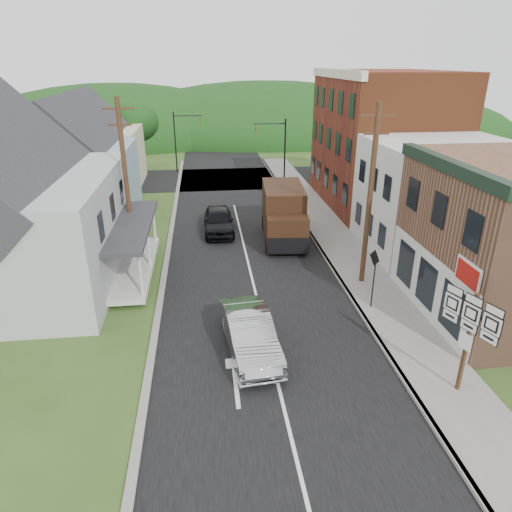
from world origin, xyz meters
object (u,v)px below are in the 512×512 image
object	(u,v)px
delivery_van	(284,214)
route_sign_cluster	(469,330)
silver_sedan	(250,334)
warning_sign	(374,271)
dark_sedan	(219,221)

from	to	relation	value
delivery_van	route_sign_cluster	distance (m)	15.69
delivery_van	route_sign_cluster	size ratio (longest dim) A/B	1.67
silver_sedan	warning_sign	distance (m)	6.61
silver_sedan	delivery_van	distance (m)	12.53
silver_sedan	warning_sign	bearing A→B (deg)	18.30
delivery_van	warning_sign	world-z (taller)	delivery_van
dark_sedan	delivery_van	distance (m)	4.54
dark_sedan	delivery_van	size ratio (longest dim) A/B	0.77
route_sign_cluster	warning_sign	distance (m)	6.06
route_sign_cluster	delivery_van	bearing A→B (deg)	82.68
dark_sedan	delivery_van	xyz separation A→B (m)	(4.06, -1.81, 0.90)
route_sign_cluster	warning_sign	size ratio (longest dim) A/B	1.31
silver_sedan	warning_sign	world-z (taller)	warning_sign
silver_sedan	warning_sign	xyz separation A→B (m)	(5.92, 2.70, 1.16)
route_sign_cluster	warning_sign	world-z (taller)	route_sign_cluster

